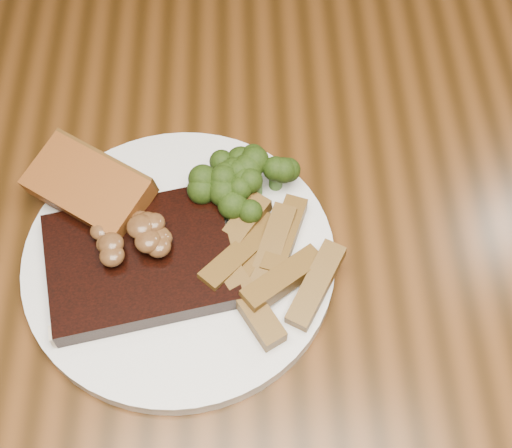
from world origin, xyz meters
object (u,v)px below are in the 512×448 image
Objects in this scene: chair_far at (107,24)px; garlic_bread at (92,199)px; steak at (141,262)px; plate at (180,260)px; dining_table at (272,291)px; potato_wedges at (265,258)px.

garlic_bread is at bearing 118.71° from chair_far.
chair_far reaches higher than steak.
steak is (0.14, -0.64, 0.31)m from chair_far.
plate is 1.76× the size of steak.
chair_far reaches higher than dining_table.
steak is at bearing -163.11° from plate.
chair_far is (-0.26, 0.61, -0.19)m from dining_table.
chair_far is 8.09× the size of potato_wedges.
plate is at bearing -1.64° from garlic_bread.
plate is (0.17, -0.63, 0.29)m from chair_far.
plate is 0.04m from steak.
potato_wedges is at bearing 131.16° from chair_far.
chair_far is 5.28× the size of steak.
chair_far is 2.99× the size of plate.
plate is 0.10m from garlic_bread.
garlic_bread reaches higher than plate.
garlic_bread reaches higher than dining_table.
dining_table is at bearing 0.19° from steak.
garlic_bread is (-0.05, 0.07, 0.00)m from steak.
potato_wedges reaches higher than plate.
steak is 0.11m from potato_wedges.
plate is 2.58× the size of garlic_bread.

